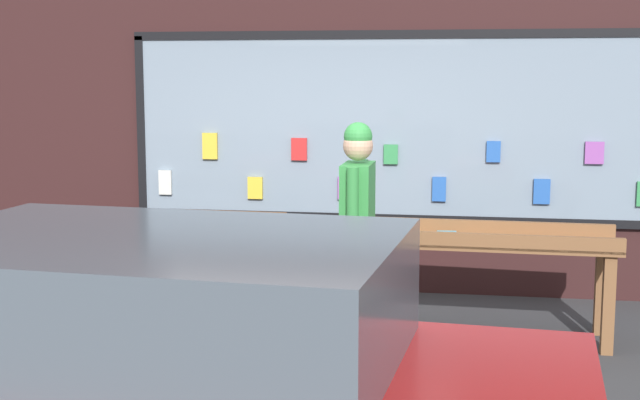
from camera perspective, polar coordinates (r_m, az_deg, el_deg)
ground_plane at (r=6.73m, az=-2.22°, el=-10.33°), size 40.00×40.00×0.00m
shopfront_facade at (r=8.74m, az=1.39°, el=5.77°), size 8.62×0.29×3.58m
display_table_left at (r=7.75m, az=-10.80°, el=-2.28°), size 2.28×0.63×0.95m
display_table_right at (r=7.29m, az=9.75°, el=-3.11°), size 2.29×0.76×0.91m
person_browsing at (r=6.83m, az=2.42°, el=-1.03°), size 0.23×0.69×1.76m
small_dog at (r=6.90m, az=-0.86°, el=-7.24°), size 0.28×0.52×0.44m
parked_car at (r=4.22m, az=-10.44°, el=-11.25°), size 4.05×2.17×1.41m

